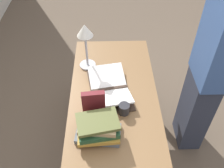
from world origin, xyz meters
The scene contains 8 objects.
ground_plane centered at (0.00, 0.00, 0.00)m, with size 12.00×12.00×0.00m, color brown.
reading_desk centered at (0.00, 0.00, 0.64)m, with size 1.39×0.67×0.75m.
open_book centered at (0.04, 0.03, 0.77)m, with size 0.53×0.37×0.08m.
book_stack_tall centered at (-0.37, 0.11, 0.82)m, with size 0.23×0.31×0.16m.
book_standing_upright centered at (-0.21, 0.14, 0.86)m, with size 0.05×0.16×0.23m.
reading_lamp centered at (0.33, 0.21, 1.04)m, with size 0.14×0.14×0.41m.
coffee_mug centered at (-0.19, -0.07, 0.79)m, with size 0.11×0.08×0.08m.
person_reader centered at (0.09, -0.73, 0.84)m, with size 0.36×0.21×1.69m.
Camera 1 is at (-1.31, 0.05, 2.15)m, focal length 40.00 mm.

